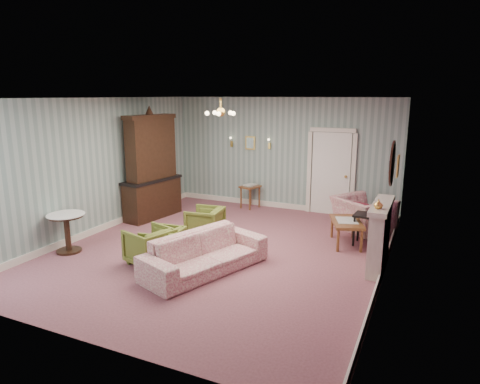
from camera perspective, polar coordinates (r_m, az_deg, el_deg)
The scene contains 27 objects.
floor at distance 8.33m, azimuth -2.42°, elevation -7.83°, with size 7.00×7.00×0.00m, color #925560.
ceiling at distance 7.79m, azimuth -2.62°, elevation 12.54°, with size 7.00×7.00×0.00m, color white.
wall_back at distance 11.12m, azimuth 5.73°, elevation 5.12°, with size 6.00×6.00×0.00m, color gray.
wall_front at distance 5.16m, azimuth -20.51°, elevation -4.85°, with size 6.00×6.00×0.00m, color gray.
wall_left at distance 9.65m, azimuth -18.62°, elevation 3.31°, with size 7.00×7.00×0.00m, color gray.
wall_right at distance 7.11m, azimuth 19.56°, elevation -0.01°, with size 7.00×7.00×0.00m, color gray.
wall_right_floral at distance 7.12m, azimuth 19.44°, elevation -0.00°, with size 7.00×7.00×0.00m, color #BA5D89.
door at distance 10.80m, azimuth 12.16°, elevation 2.67°, with size 1.12×0.12×2.16m, color white, non-canonical shape.
olive_chair_a at distance 7.74m, azimuth -12.08°, elevation -6.90°, with size 0.71×0.66×0.73m, color #616A25.
olive_chair_b at distance 7.86m, azimuth -10.32°, elevation -6.72°, with size 0.65×0.61×0.67m, color #616A25.
olive_chair_c at distance 8.98m, azimuth -4.74°, elevation -3.91°, with size 0.69×0.64×0.71m, color #616A25.
sofa_chintz at distance 7.26m, azimuth -4.75°, elevation -7.35°, with size 2.25×0.66×0.88m, color #A54259.
wingback_chair at distance 9.71m, azimuth 16.27°, elevation -2.18°, with size 1.16×0.75×1.01m, color #A54259.
dresser at distance 10.43m, azimuth -11.88°, elevation 3.71°, with size 0.55×1.59×2.66m, color black, non-canonical shape.
fireplace at distance 7.74m, azimuth 18.32°, elevation -5.60°, with size 0.30×1.40×1.16m, color beige, non-canonical shape.
mantel_vase at distance 7.18m, azimuth 18.16°, elevation -1.58°, with size 0.15×0.15×0.15m, color gold.
oval_mirror at distance 7.44m, azimuth 19.77°, elevation 3.65°, with size 0.04×0.76×0.84m, color white, non-canonical shape.
framed_print at distance 8.81m, azimuth 20.51°, elevation 3.29°, with size 0.04×0.34×0.42m, color gold, non-canonical shape.
coffee_table at distance 8.81m, azimuth 14.10°, elevation -5.30°, with size 0.55×0.99×0.51m, color brown, non-canonical shape.
side_table_black at distance 8.85m, azimuth 16.46°, elevation -4.89°, with size 0.43×0.43×0.65m, color black, non-canonical shape.
pedestal_table at distance 8.76m, azimuth -22.23°, elevation -5.13°, with size 0.70×0.70×0.76m, color black, non-canonical shape.
nesting_table at distance 11.27m, azimuth 1.38°, elevation -0.52°, with size 0.39×0.50×0.66m, color brown, non-canonical shape.
gilt_mirror_back at distance 11.37m, azimuth 1.37°, elevation 6.62°, with size 0.28×0.06×0.36m, color gold, non-canonical shape.
sconce_left at distance 11.58m, azimuth -1.19°, elevation 6.74°, with size 0.16×0.12×0.30m, color gold, non-canonical shape.
sconce_right at distance 11.15m, azimuth 3.94°, elevation 6.47°, with size 0.16×0.12×0.30m, color gold, non-canonical shape.
chandelier at distance 7.79m, azimuth -2.60°, elevation 10.56°, with size 0.56×0.56×0.36m, color gold, non-canonical shape.
burgundy_cushion at distance 9.58m, azimuth 15.83°, elevation -2.51°, with size 0.38×0.10×0.38m, color maroon.
Camera 1 is at (3.55, -6.93, 2.96)m, focal length 31.66 mm.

